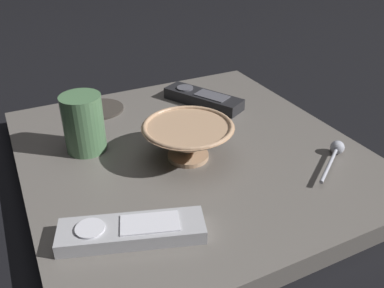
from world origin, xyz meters
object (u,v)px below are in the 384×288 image
object	(u,v)px
drink_coaster	(100,109)
tv_remote_far	(132,231)
cereal_bowl	(188,139)
tv_remote_near	(203,98)
teaspoon	(336,151)
coffee_mug	(84,123)

from	to	relation	value
drink_coaster	tv_remote_far	bearing A→B (deg)	-9.30
cereal_bowl	tv_remote_far	xyz separation A→B (m)	(0.14, -0.15, -0.03)
tv_remote_near	tv_remote_far	size ratio (longest dim) A/B	0.92
cereal_bowl	teaspoon	world-z (taller)	cereal_bowl
teaspoon	tv_remote_near	size ratio (longest dim) A/B	0.61
cereal_bowl	tv_remote_near	xyz separation A→B (m)	(-0.19, 0.13, -0.02)
tv_remote_near	tv_remote_far	distance (m)	0.43
teaspoon	tv_remote_near	distance (m)	0.32
tv_remote_near	drink_coaster	size ratio (longest dim) A/B	1.83
tv_remote_far	drink_coaster	xyz separation A→B (m)	(-0.40, 0.07, -0.01)
drink_coaster	tv_remote_near	bearing A→B (deg)	71.89
teaspoon	tv_remote_far	xyz separation A→B (m)	(0.03, -0.39, -0.00)
coffee_mug	drink_coaster	distance (m)	0.17
teaspoon	tv_remote_far	distance (m)	0.39
coffee_mug	tv_remote_far	xyz separation A→B (m)	(0.25, -0.00, -0.04)
coffee_mug	tv_remote_far	bearing A→B (deg)	-0.37
teaspoon	drink_coaster	xyz separation A→B (m)	(-0.37, -0.32, -0.01)
tv_remote_near	coffee_mug	bearing A→B (deg)	-74.18
coffee_mug	tv_remote_near	bearing A→B (deg)	105.82
tv_remote_far	drink_coaster	distance (m)	0.41
cereal_bowl	coffee_mug	world-z (taller)	coffee_mug
drink_coaster	teaspoon	bearing A→B (deg)	40.95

